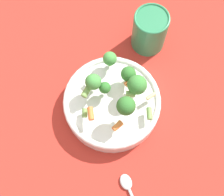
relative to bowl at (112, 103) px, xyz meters
name	(u,v)px	position (x,y,z in m)	size (l,w,h in m)	color
ground_plane	(112,107)	(0.00, 0.00, -0.03)	(3.00, 3.00, 0.00)	#B72D23
bowl	(112,103)	(0.00, 0.00, 0.00)	(0.23, 0.23, 0.05)	white
pasta_salad	(120,86)	(0.02, 0.02, 0.07)	(0.17, 0.19, 0.09)	#8CB766
cup	(150,30)	(0.07, 0.19, 0.03)	(0.09, 0.09, 0.11)	#2D7F51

